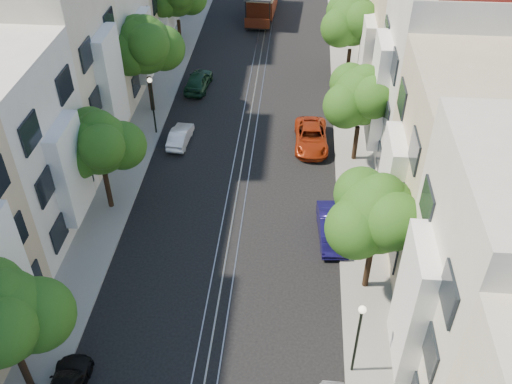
% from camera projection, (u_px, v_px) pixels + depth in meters
% --- Properties ---
extents(ground, '(200.00, 200.00, 0.00)m').
position_uv_depth(ground, '(254.00, 95.00, 43.87)').
color(ground, black).
rests_on(ground, ground).
extents(sidewalk_east, '(2.50, 80.00, 0.12)m').
position_uv_depth(sidewalk_east, '(349.00, 98.00, 43.37)').
color(sidewalk_east, gray).
rests_on(sidewalk_east, ground).
extents(sidewalk_west, '(2.50, 80.00, 0.12)m').
position_uv_depth(sidewalk_west, '(161.00, 90.00, 44.30)').
color(sidewalk_west, gray).
rests_on(sidewalk_west, ground).
extents(rail_left, '(0.06, 80.00, 0.02)m').
position_uv_depth(rail_left, '(247.00, 94.00, 43.90)').
color(rail_left, gray).
rests_on(rail_left, ground).
extents(rail_slot, '(0.06, 80.00, 0.02)m').
position_uv_depth(rail_slot, '(254.00, 95.00, 43.87)').
color(rail_slot, gray).
rests_on(rail_slot, ground).
extents(rail_right, '(0.06, 80.00, 0.02)m').
position_uv_depth(rail_right, '(261.00, 95.00, 43.83)').
color(rail_right, gray).
rests_on(rail_right, ground).
extents(lane_line, '(0.08, 80.00, 0.01)m').
position_uv_depth(lane_line, '(254.00, 95.00, 43.87)').
color(lane_line, tan).
rests_on(lane_line, ground).
extents(townhouses_east, '(7.75, 72.00, 12.00)m').
position_uv_depth(townhouses_east, '(423.00, 37.00, 39.80)').
color(townhouses_east, beige).
rests_on(townhouses_east, ground).
extents(townhouses_west, '(7.75, 72.00, 11.76)m').
position_uv_depth(townhouses_west, '(91.00, 27.00, 41.38)').
color(townhouses_west, silver).
rests_on(townhouses_west, ground).
extents(tree_e_b, '(4.93, 4.08, 6.68)m').
position_uv_depth(tree_e_b, '(378.00, 216.00, 25.66)').
color(tree_e_b, black).
rests_on(tree_e_b, ground).
extents(tree_e_c, '(4.84, 3.99, 6.52)m').
position_uv_depth(tree_e_c, '(363.00, 98.00, 34.29)').
color(tree_e_c, black).
rests_on(tree_e_c, ground).
extents(tree_e_d, '(5.01, 4.16, 6.85)m').
position_uv_depth(tree_e_d, '(354.00, 22.00, 42.67)').
color(tree_e_d, black).
rests_on(tree_e_d, ground).
extents(tree_w_a, '(4.93, 4.08, 6.68)m').
position_uv_depth(tree_w_a, '(3.00, 318.00, 21.14)').
color(tree_w_a, black).
rests_on(tree_w_a, ground).
extents(tree_w_b, '(4.72, 3.87, 6.27)m').
position_uv_depth(tree_w_b, '(100.00, 145.00, 30.67)').
color(tree_w_b, black).
rests_on(tree_w_b, ground).
extents(tree_w_c, '(5.13, 4.28, 7.09)m').
position_uv_depth(tree_w_c, '(146.00, 47.00, 38.80)').
color(tree_w_c, black).
rests_on(tree_w_c, ground).
extents(lamp_east, '(0.32, 0.32, 4.16)m').
position_uv_depth(lamp_east, '(359.00, 330.00, 23.04)').
color(lamp_east, black).
rests_on(lamp_east, ground).
extents(lamp_west, '(0.32, 0.32, 4.16)m').
position_uv_depth(lamp_west, '(152.00, 97.00, 37.83)').
color(lamp_west, black).
rests_on(lamp_west, ground).
extents(parked_car_e_mid, '(1.75, 4.18, 1.34)m').
position_uv_depth(parked_car_e_mid, '(332.00, 228.00, 31.05)').
color(parked_car_e_mid, '#110D41').
rests_on(parked_car_e_mid, ground).
extents(parked_car_e_far, '(2.31, 4.74, 1.30)m').
position_uv_depth(parked_car_e_far, '(311.00, 137.00, 38.09)').
color(parked_car_e_far, '#9B2B0E').
rests_on(parked_car_e_far, ground).
extents(parked_car_w_mid, '(1.37, 3.37, 1.09)m').
position_uv_depth(parked_car_w_mid, '(180.00, 136.00, 38.40)').
color(parked_car_w_mid, white).
rests_on(parked_car_w_mid, ground).
extents(parked_car_w_far, '(1.93, 4.14, 1.37)m').
position_uv_depth(parked_car_w_far, '(198.00, 80.00, 44.26)').
color(parked_car_w_far, '#163824').
rests_on(parked_car_w_far, ground).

